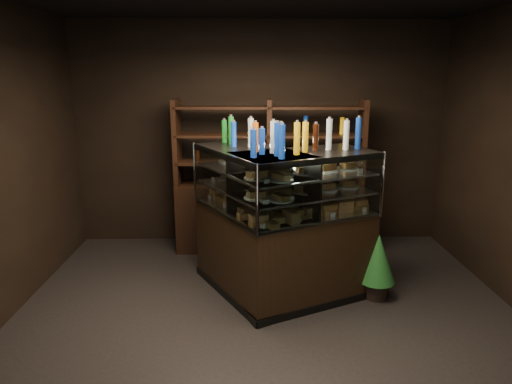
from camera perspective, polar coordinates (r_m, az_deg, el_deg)
ground at (r=4.40m, az=1.57°, el=-17.09°), size 5.00×5.00×0.00m
room_shell at (r=3.76m, az=1.77°, el=8.99°), size 5.02×5.02×3.01m
display_case at (r=4.85m, az=2.66°, el=-7.04°), size 1.98×1.61×1.57m
food_display at (r=4.65m, az=2.74°, el=0.56°), size 1.56×1.23×0.48m
bottles_top at (r=4.56m, az=2.84°, el=6.92°), size 1.39×1.09×0.30m
potted_conifer at (r=4.96m, az=15.02°, el=-7.88°), size 0.37×0.37×0.80m
back_shelving at (r=6.04m, az=1.59°, el=-1.82°), size 2.44×0.52×2.00m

